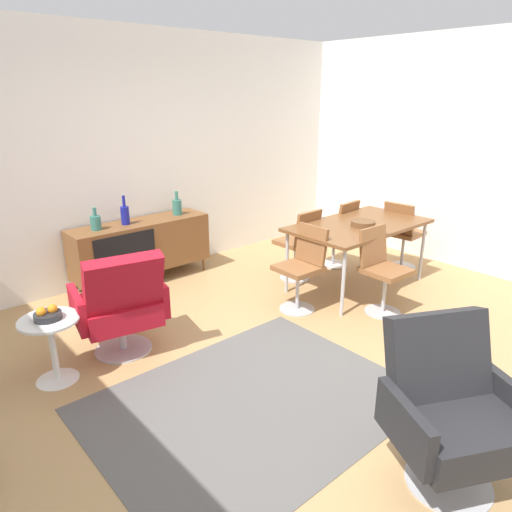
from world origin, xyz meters
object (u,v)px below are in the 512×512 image
at_px(dining_chair_near_window, 303,265).
at_px(armchair_black_shell, 451,407).
at_px(dining_table, 359,227).
at_px(vase_ceramic_small, 96,222).
at_px(sideboard, 141,245).
at_px(dining_chair_far_end, 402,232).
at_px(vase_sculptural_dark, 177,206).
at_px(dining_chair_back_right, 339,231).
at_px(lounge_chair_red, 121,303).
at_px(vase_cobalt, 125,215).
at_px(fruit_bowl, 48,314).
at_px(side_table_round, 52,343).
at_px(dining_chair_back_left, 300,242).
at_px(wooden_bowl_on_table, 363,224).
at_px(dining_chair_front_left, 381,267).

distance_m(dining_chair_near_window, armchair_black_shell, 2.33).
bearing_deg(dining_table, vase_ceramic_small, 142.54).
xyz_separation_m(sideboard, dining_chair_far_end, (2.65, -1.73, 0.03)).
height_order(vase_sculptural_dark, dining_chair_back_right, vase_sculptural_dark).
bearing_deg(lounge_chair_red, sideboard, 56.33).
distance_m(vase_cobalt, dining_chair_near_window, 2.05).
xyz_separation_m(sideboard, vase_ceramic_small, (-0.50, 0.00, 0.36)).
distance_m(vase_sculptural_dark, fruit_bowl, 2.44).
distance_m(lounge_chair_red, side_table_round, 0.59).
bearing_deg(dining_chair_far_end, fruit_bowl, 175.11).
bearing_deg(vase_cobalt, dining_chair_back_left, -36.69).
xyz_separation_m(dining_chair_far_end, lounge_chair_red, (-3.56, 0.36, -0.00)).
bearing_deg(dining_chair_far_end, armchair_black_shell, -143.17).
relative_size(vase_ceramic_small, armchair_black_shell, 0.26).
distance_m(vase_cobalt, armchair_black_shell, 3.84).
bearing_deg(fruit_bowl, armchair_black_shell, -61.25).
bearing_deg(wooden_bowl_on_table, dining_chair_near_window, 173.59).
relative_size(dining_chair_near_window, dining_chair_front_left, 1.00).
distance_m(vase_ceramic_small, dining_chair_far_end, 3.61).
relative_size(vase_sculptural_dark, dining_chair_near_window, 0.33).
distance_m(dining_chair_near_window, dining_chair_back_right, 1.36).
xyz_separation_m(vase_ceramic_small, side_table_round, (-0.99, -1.38, -0.48)).
relative_size(dining_chair_back_right, dining_chair_back_left, 1.00).
xyz_separation_m(dining_chair_near_window, side_table_round, (-2.36, 0.35, -0.15)).
xyz_separation_m(dining_chair_near_window, fruit_bowl, (-2.36, 0.35, 0.09)).
height_order(vase_cobalt, side_table_round, vase_cobalt).
relative_size(dining_chair_near_window, dining_chair_back_right, 1.00).
distance_m(sideboard, vase_cobalt, 0.42).
xyz_separation_m(vase_sculptural_dark, dining_chair_front_left, (0.90, -2.29, -0.35)).
bearing_deg(vase_sculptural_dark, dining_chair_front_left, -68.49).
bearing_deg(dining_chair_front_left, dining_chair_back_right, 57.86).
distance_m(dining_chair_front_left, fruit_bowl, 3.04).
relative_size(vase_sculptural_dark, armchair_black_shell, 0.30).
distance_m(dining_chair_back_right, dining_chair_far_end, 0.78).
bearing_deg(armchair_black_shell, dining_chair_front_left, 44.64).
bearing_deg(dining_chair_near_window, armchair_black_shell, -115.87).
relative_size(side_table_round, fruit_bowl, 2.60).
height_order(dining_chair_far_end, side_table_round, dining_chair_far_end).
relative_size(vase_cobalt, dining_chair_near_window, 0.38).
xyz_separation_m(wooden_bowl_on_table, dining_chair_back_right, (0.41, 0.65, -0.30)).
height_order(lounge_chair_red, armchair_black_shell, same).
distance_m(dining_chair_far_end, side_table_round, 4.15).
distance_m(vase_sculptural_dark, dining_chair_far_end, 2.78).
bearing_deg(sideboard, dining_table, -44.50).
bearing_deg(vase_sculptural_dark, lounge_chair_red, -136.01).
height_order(vase_ceramic_small, dining_chair_back_left, vase_ceramic_small).
height_order(dining_chair_back_right, side_table_round, dining_chair_back_right).
bearing_deg(dining_chair_front_left, vase_cobalt, 124.48).
bearing_deg(side_table_round, dining_chair_front_left, -17.41).
bearing_deg(wooden_bowl_on_table, vase_sculptural_dark, 123.12).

